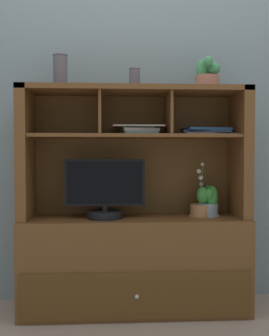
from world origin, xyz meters
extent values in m
cube|color=tan|center=(0.00, 0.00, -0.01)|extent=(6.00, 6.00, 0.02)
cube|color=gray|center=(0.00, 0.23, 1.40)|extent=(6.00, 0.02, 2.80)
cube|color=brown|center=(0.00, 0.00, 0.28)|extent=(1.33, 0.40, 0.56)
cube|color=#583715|center=(0.00, -0.21, 0.15)|extent=(1.28, 0.01, 0.26)
sphere|color=silver|center=(0.00, -0.22, 0.15)|extent=(0.02, 0.02, 0.02)
cube|color=brown|center=(-0.64, 0.00, 0.94)|extent=(0.06, 0.35, 0.77)
cube|color=brown|center=(0.64, 0.00, 0.94)|extent=(0.06, 0.35, 0.77)
cube|color=#583715|center=(0.00, 0.16, 0.92)|extent=(1.27, 0.02, 0.74)
cube|color=brown|center=(0.00, 0.00, 1.31)|extent=(1.33, 0.35, 0.03)
cube|color=brown|center=(0.00, 0.00, 1.04)|extent=(1.21, 0.31, 0.02)
cube|color=brown|center=(-0.20, 0.00, 1.17)|extent=(0.02, 0.29, 0.24)
cube|color=brown|center=(0.20, 0.00, 1.17)|extent=(0.02, 0.29, 0.24)
cylinder|color=black|center=(-0.18, -0.04, 0.58)|extent=(0.21, 0.21, 0.04)
cylinder|color=black|center=(-0.18, -0.04, 0.62)|extent=(0.04, 0.04, 0.03)
cube|color=black|center=(-0.18, -0.04, 0.77)|extent=(0.47, 0.03, 0.27)
cube|color=black|center=(-0.18, -0.05, 0.77)|extent=(0.44, 0.00, 0.24)
cylinder|color=#B87A4A|center=(0.41, 0.02, 0.59)|extent=(0.13, 0.13, 0.07)
cylinder|color=#B87A4A|center=(0.41, 0.02, 0.56)|extent=(0.15, 0.15, 0.01)
cylinder|color=#4C6B38|center=(0.41, 0.02, 0.75)|extent=(0.03, 0.02, 0.24)
sphere|color=silver|center=(0.41, 0.04, 0.75)|extent=(0.02, 0.02, 0.02)
sphere|color=silver|center=(0.40, 0.03, 0.79)|extent=(0.03, 0.03, 0.03)
sphere|color=silver|center=(0.39, 0.01, 0.83)|extent=(0.03, 0.03, 0.03)
sphere|color=silver|center=(0.42, 0.03, 0.87)|extent=(0.02, 0.02, 0.02)
ellipsoid|color=#4B9351|center=(0.43, 0.01, 0.66)|extent=(0.06, 0.07, 0.10)
ellipsoid|color=#4B9351|center=(0.43, 0.03, 0.66)|extent=(0.05, 0.06, 0.07)
cylinder|color=gray|center=(0.45, 0.02, 0.60)|extent=(0.13, 0.13, 0.08)
cylinder|color=gray|center=(0.45, 0.02, 0.56)|extent=(0.14, 0.14, 0.01)
ellipsoid|color=green|center=(0.47, 0.02, 0.67)|extent=(0.07, 0.07, 0.14)
ellipsoid|color=green|center=(0.45, 0.06, 0.68)|extent=(0.04, 0.06, 0.12)
ellipsoid|color=green|center=(0.41, 0.02, 0.68)|extent=(0.07, 0.08, 0.10)
ellipsoid|color=green|center=(0.45, 0.00, 0.69)|extent=(0.06, 0.04, 0.07)
cube|color=slate|center=(0.44, 0.03, 1.05)|extent=(0.34, 0.24, 0.01)
cube|color=#29374E|center=(0.43, 0.04, 1.07)|extent=(0.30, 0.24, 0.02)
cube|color=#274F81|center=(0.43, 0.02, 1.08)|extent=(0.29, 0.22, 0.01)
cube|color=#506E5E|center=(0.02, 0.01, 1.06)|extent=(0.23, 0.26, 0.02)
cube|color=gray|center=(0.03, 0.01, 1.07)|extent=(0.22, 0.24, 0.02)
cube|color=slate|center=(0.03, 0.01, 1.09)|extent=(0.21, 0.18, 0.01)
cube|color=gray|center=(0.02, 0.01, 1.10)|extent=(0.30, 0.24, 0.01)
cylinder|color=#B36C54|center=(0.43, 0.00, 1.36)|extent=(0.14, 0.14, 0.08)
cylinder|color=#B36C54|center=(0.43, 0.00, 1.33)|extent=(0.16, 0.16, 0.01)
ellipsoid|color=#439658|center=(0.47, -0.01, 1.44)|extent=(0.07, 0.08, 0.07)
ellipsoid|color=#439658|center=(0.43, 0.02, 1.46)|extent=(0.07, 0.06, 0.10)
ellipsoid|color=#439658|center=(0.40, 0.00, 1.44)|extent=(0.07, 0.05, 0.12)
ellipsoid|color=#439658|center=(0.43, -0.05, 1.47)|extent=(0.05, 0.06, 0.06)
cylinder|color=#60545E|center=(0.00, -0.01, 1.38)|extent=(0.06, 0.06, 0.11)
torus|color=#60545E|center=(0.00, -0.01, 1.43)|extent=(0.07, 0.07, 0.01)
cylinder|color=#5A5258|center=(-0.43, -0.01, 1.41)|extent=(0.08, 0.08, 0.18)
torus|color=#5A5258|center=(-0.43, -0.01, 1.51)|extent=(0.09, 0.09, 0.01)
camera|label=1|loc=(-0.15, -2.49, 0.94)|focal=45.06mm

